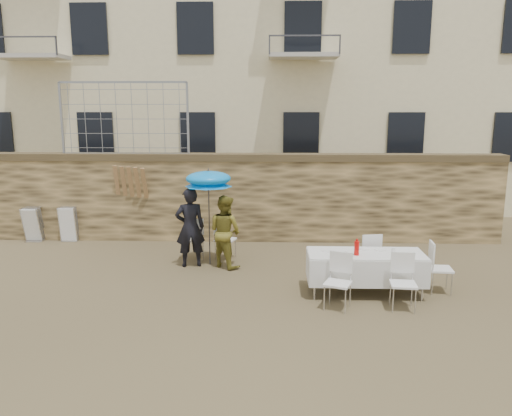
{
  "coord_description": "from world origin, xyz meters",
  "views": [
    {
      "loc": [
        0.72,
        -7.59,
        3.36
      ],
      "look_at": [
        0.4,
        2.2,
        1.4
      ],
      "focal_mm": 35.0,
      "sensor_mm": 36.0,
      "label": 1
    }
  ],
  "objects_px": {
    "umbrella": "(208,182)",
    "table_chair_back": "(368,256)",
    "banquet_table": "(366,255)",
    "chair_stack_right": "(70,223)",
    "table_chair_front_right": "(403,283)",
    "couple_chair_left": "(194,238)",
    "table_chair_front_left": "(338,282)",
    "couple_chair_right": "(225,238)",
    "chair_stack_left": "(36,223)",
    "man_suit": "(190,227)",
    "woman_dress": "(225,231)",
    "soda_bottle": "(357,248)",
    "table_chair_side": "(441,267)"
  },
  "relations": [
    {
      "from": "couple_chair_left",
      "to": "table_chair_front_left",
      "type": "height_order",
      "value": "same"
    },
    {
      "from": "couple_chair_left",
      "to": "chair_stack_right",
      "type": "xyz_separation_m",
      "value": [
        -3.45,
        1.47,
        -0.02
      ]
    },
    {
      "from": "man_suit",
      "to": "table_chair_front_left",
      "type": "distance_m",
      "value": 3.68
    },
    {
      "from": "table_chair_back",
      "to": "chair_stack_left",
      "type": "xyz_separation_m",
      "value": [
        -8.02,
        2.73,
        -0.02
      ]
    },
    {
      "from": "chair_stack_right",
      "to": "man_suit",
      "type": "bearing_deg",
      "value": -30.29
    },
    {
      "from": "couple_chair_right",
      "to": "chair_stack_right",
      "type": "height_order",
      "value": "couple_chair_right"
    },
    {
      "from": "woman_dress",
      "to": "chair_stack_left",
      "type": "bearing_deg",
      "value": 16.83
    },
    {
      "from": "table_chair_front_left",
      "to": "banquet_table",
      "type": "bearing_deg",
      "value": 73.31
    },
    {
      "from": "table_chair_back",
      "to": "table_chair_side",
      "type": "bearing_deg",
      "value": 140.28
    },
    {
      "from": "chair_stack_left",
      "to": "couple_chair_right",
      "type": "bearing_deg",
      "value": -16.18
    },
    {
      "from": "table_chair_front_right",
      "to": "soda_bottle",
      "type": "bearing_deg",
      "value": 144.61
    },
    {
      "from": "table_chair_back",
      "to": "table_chair_front_left",
      "type": "bearing_deg",
      "value": 53.24
    },
    {
      "from": "woman_dress",
      "to": "table_chair_back",
      "type": "bearing_deg",
      "value": -155.37
    },
    {
      "from": "couple_chair_right",
      "to": "man_suit",
      "type": "bearing_deg",
      "value": 54.48
    },
    {
      "from": "table_chair_front_left",
      "to": "chair_stack_right",
      "type": "height_order",
      "value": "table_chair_front_left"
    },
    {
      "from": "man_suit",
      "to": "banquet_table",
      "type": "relative_size",
      "value": 0.82
    },
    {
      "from": "table_chair_front_right",
      "to": "chair_stack_right",
      "type": "distance_m",
      "value": 8.57
    },
    {
      "from": "umbrella",
      "to": "table_chair_back",
      "type": "bearing_deg",
      "value": -13.99
    },
    {
      "from": "man_suit",
      "to": "table_chair_front_right",
      "type": "xyz_separation_m",
      "value": [
        3.97,
        -2.27,
        -0.38
      ]
    },
    {
      "from": "table_chair_front_left",
      "to": "table_chair_back",
      "type": "bearing_deg",
      "value": 84.67
    },
    {
      "from": "umbrella",
      "to": "table_chair_back",
      "type": "height_order",
      "value": "umbrella"
    },
    {
      "from": "banquet_table",
      "to": "chair_stack_right",
      "type": "xyz_separation_m",
      "value": [
        -6.92,
        3.53,
        -0.27
      ]
    },
    {
      "from": "man_suit",
      "to": "couple_chair_left",
      "type": "xyz_separation_m",
      "value": [
        0.0,
        0.55,
        -0.38
      ]
    },
    {
      "from": "couple_chair_left",
      "to": "table_chair_side",
      "type": "height_order",
      "value": "same"
    },
    {
      "from": "woman_dress",
      "to": "table_chair_front_right",
      "type": "xyz_separation_m",
      "value": [
        3.22,
        -2.27,
        -0.3
      ]
    },
    {
      "from": "couple_chair_left",
      "to": "table_chair_front_right",
      "type": "relative_size",
      "value": 1.0
    },
    {
      "from": "couple_chair_left",
      "to": "chair_stack_right",
      "type": "height_order",
      "value": "couple_chair_left"
    },
    {
      "from": "banquet_table",
      "to": "chair_stack_right",
      "type": "distance_m",
      "value": 7.78
    },
    {
      "from": "couple_chair_right",
      "to": "soda_bottle",
      "type": "distance_m",
      "value": 3.42
    },
    {
      "from": "woman_dress",
      "to": "umbrella",
      "type": "bearing_deg",
      "value": 22.44
    },
    {
      "from": "umbrella",
      "to": "chair_stack_right",
      "type": "distance_m",
      "value": 4.52
    },
    {
      "from": "couple_chair_right",
      "to": "woman_dress",
      "type": "bearing_deg",
      "value": 111.51
    },
    {
      "from": "table_chair_front_left",
      "to": "table_chair_back",
      "type": "xyz_separation_m",
      "value": [
        0.8,
        1.55,
        0.0
      ]
    },
    {
      "from": "woman_dress",
      "to": "chair_stack_right",
      "type": "bearing_deg",
      "value": 12.76
    },
    {
      "from": "couple_chair_right",
      "to": "couple_chair_left",
      "type": "bearing_deg",
      "value": 16.32
    },
    {
      "from": "chair_stack_left",
      "to": "soda_bottle",
      "type": "bearing_deg",
      "value": -25.78
    },
    {
      "from": "umbrella",
      "to": "chair_stack_left",
      "type": "bearing_deg",
      "value": 158.04
    },
    {
      "from": "table_chair_front_left",
      "to": "chair_stack_left",
      "type": "xyz_separation_m",
      "value": [
        -7.22,
        4.28,
        -0.02
      ]
    },
    {
      "from": "couple_chair_right",
      "to": "banquet_table",
      "type": "xyz_separation_m",
      "value": [
        2.77,
        -2.07,
        0.25
      ]
    },
    {
      "from": "couple_chair_right",
      "to": "chair_stack_left",
      "type": "bearing_deg",
      "value": 0.13
    },
    {
      "from": "woman_dress",
      "to": "umbrella",
      "type": "height_order",
      "value": "umbrella"
    },
    {
      "from": "man_suit",
      "to": "couple_chair_left",
      "type": "bearing_deg",
      "value": -104.33
    },
    {
      "from": "table_chair_front_right",
      "to": "chair_stack_right",
      "type": "xyz_separation_m",
      "value": [
        -7.42,
        4.28,
        -0.02
      ]
    },
    {
      "from": "soda_bottle",
      "to": "table_chair_side",
      "type": "bearing_deg",
      "value": 8.88
    },
    {
      "from": "couple_chair_left",
      "to": "table_chair_side",
      "type": "bearing_deg",
      "value": 145.61
    },
    {
      "from": "soda_bottle",
      "to": "chair_stack_left",
      "type": "height_order",
      "value": "soda_bottle"
    },
    {
      "from": "banquet_table",
      "to": "table_chair_front_right",
      "type": "bearing_deg",
      "value": -56.31
    },
    {
      "from": "couple_chair_left",
      "to": "soda_bottle",
      "type": "xyz_separation_m",
      "value": [
        3.27,
        -2.22,
        0.43
      ]
    },
    {
      "from": "umbrella",
      "to": "banquet_table",
      "type": "height_order",
      "value": "umbrella"
    },
    {
      "from": "table_chair_side",
      "to": "umbrella",
      "type": "bearing_deg",
      "value": 76.66
    }
  ]
}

